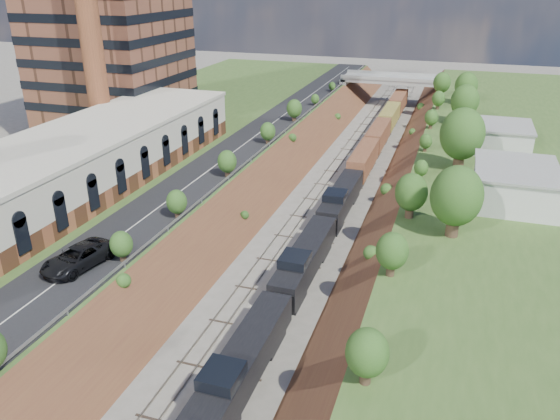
# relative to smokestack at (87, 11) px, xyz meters

# --- Properties ---
(platform_left) EXTENTS (44.00, 180.00, 5.00)m
(platform_left) POSITION_rel_smokestack_xyz_m (3.00, 4.00, -22.50)
(platform_left) COLOR #3B5924
(platform_left) RESTS_ON ground
(embankment_left) EXTENTS (10.00, 180.00, 10.00)m
(embankment_left) POSITION_rel_smokestack_xyz_m (25.00, 4.00, -25.00)
(embankment_left) COLOR brown
(embankment_left) RESTS_ON ground
(embankment_right) EXTENTS (10.00, 180.00, 10.00)m
(embankment_right) POSITION_rel_smokestack_xyz_m (47.00, 4.00, -25.00)
(embankment_right) COLOR brown
(embankment_right) RESTS_ON ground
(rail_left_track) EXTENTS (1.58, 180.00, 0.18)m
(rail_left_track) POSITION_rel_smokestack_xyz_m (33.40, 4.00, -24.91)
(rail_left_track) COLOR gray
(rail_left_track) RESTS_ON ground
(rail_right_track) EXTENTS (1.58, 180.00, 0.18)m
(rail_right_track) POSITION_rel_smokestack_xyz_m (38.60, 4.00, -24.91)
(rail_right_track) COLOR gray
(rail_right_track) RESTS_ON ground
(road) EXTENTS (8.00, 180.00, 0.10)m
(road) POSITION_rel_smokestack_xyz_m (20.50, 4.00, -19.95)
(road) COLOR black
(road) RESTS_ON platform_left
(guardrail) EXTENTS (0.10, 171.00, 0.70)m
(guardrail) POSITION_rel_smokestack_xyz_m (24.60, 3.80, -19.45)
(guardrail) COLOR #99999E
(guardrail) RESTS_ON platform_left
(commercial_building) EXTENTS (14.30, 62.30, 7.00)m
(commercial_building) POSITION_rel_smokestack_xyz_m (8.00, -18.00, -16.49)
(commercial_building) COLOR brown
(commercial_building) RESTS_ON platform_left
(smokestack) EXTENTS (3.20, 3.20, 40.00)m
(smokestack) POSITION_rel_smokestack_xyz_m (0.00, 0.00, 0.00)
(smokestack) COLOR brown
(smokestack) RESTS_ON platform_left
(overpass) EXTENTS (24.50, 8.30, 7.40)m
(overpass) POSITION_rel_smokestack_xyz_m (36.00, 66.00, -20.08)
(overpass) COLOR gray
(overpass) RESTS_ON ground
(white_building_near) EXTENTS (9.00, 12.00, 4.00)m
(white_building_near) POSITION_rel_smokestack_xyz_m (59.50, -4.00, -18.00)
(white_building_near) COLOR silver
(white_building_near) RESTS_ON platform_right
(white_building_far) EXTENTS (8.00, 10.00, 3.60)m
(white_building_far) POSITION_rel_smokestack_xyz_m (59.00, 18.00, -18.20)
(white_building_far) COLOR silver
(white_building_far) RESTS_ON platform_right
(tree_right_large) EXTENTS (5.25, 5.25, 7.61)m
(tree_right_large) POSITION_rel_smokestack_xyz_m (53.00, -16.00, -15.62)
(tree_right_large) COLOR #473323
(tree_right_large) RESTS_ON platform_right
(tree_left_crest) EXTENTS (2.45, 2.45, 3.55)m
(tree_left_crest) POSITION_rel_smokestack_xyz_m (24.20, -36.00, -17.96)
(tree_left_crest) COLOR #473323
(tree_left_crest) RESTS_ON platform_left
(freight_train) EXTENTS (2.80, 113.22, 4.55)m
(freight_train) POSITION_rel_smokestack_xyz_m (38.60, 12.11, -22.58)
(freight_train) COLOR black
(freight_train) RESTS_ON ground
(suv) EXTENTS (4.56, 7.65, 1.99)m
(suv) POSITION_rel_smokestack_xyz_m (20.63, -33.76, -18.90)
(suv) COLOR black
(suv) RESTS_ON road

